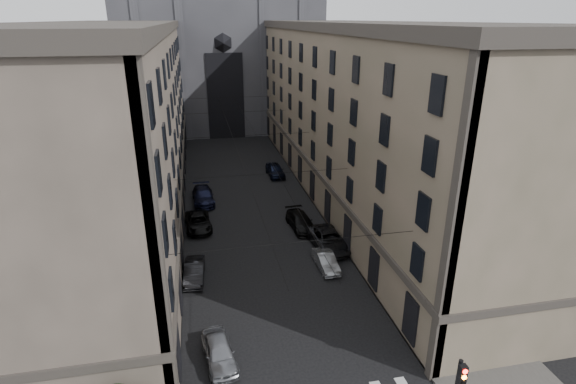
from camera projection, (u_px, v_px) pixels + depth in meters
sidewalk_left at (152, 204)px, 49.52m from camera, size 7.00×80.00×0.15m
sidewalk_right at (334, 190)px, 53.46m from camera, size 7.00×80.00×0.15m
building_left at (112, 122)px, 45.61m from camera, size 13.60×60.60×18.85m
building_right at (363, 111)px, 50.66m from camera, size 13.60×60.60×18.85m
gothic_tower at (218, 26)px, 80.65m from camera, size 35.00×23.00×58.00m
tram_wires at (245, 136)px, 48.56m from camera, size 14.00×60.00×0.43m
car_left_near at (219, 352)px, 26.59m from camera, size 2.26×4.48×1.46m
car_left_midnear at (194, 271)px, 35.10m from camera, size 1.77×4.31×1.39m
car_left_midfar at (198, 222)px, 43.57m from camera, size 2.70×5.24×1.41m
car_left_far at (203, 196)px, 49.68m from camera, size 2.52×5.59×1.59m
car_right_near at (326, 261)px, 36.67m from camera, size 1.50×3.93×1.28m
car_right_midnear at (329, 240)px, 39.87m from camera, size 3.12×5.93×1.59m
car_right_midfar at (301, 221)px, 43.62m from camera, size 2.48×5.20×1.46m
car_right_far at (275, 170)px, 58.11m from camera, size 2.15×4.87×1.63m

